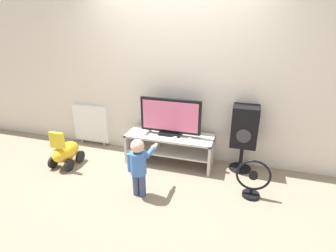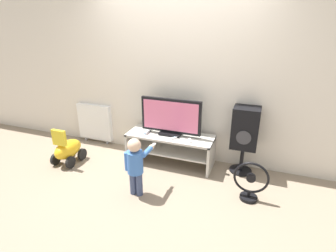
{
  "view_description": "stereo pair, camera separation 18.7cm",
  "coord_description": "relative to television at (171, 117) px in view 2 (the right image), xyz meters",
  "views": [
    {
      "loc": [
        1.01,
        -3.11,
        1.97
      ],
      "look_at": [
        0.0,
        0.14,
        0.62
      ],
      "focal_mm": 28.0,
      "sensor_mm": 36.0,
      "label": 1
    },
    {
      "loc": [
        1.19,
        -3.05,
        1.97
      ],
      "look_at": [
        0.0,
        0.14,
        0.62
      ],
      "focal_mm": 28.0,
      "sensor_mm": 36.0,
      "label": 2
    }
  ],
  "objects": [
    {
      "name": "ground_plane",
      "position": [
        0.0,
        -0.25,
        -0.71
      ],
      "size": [
        16.0,
        16.0,
        0.0
      ],
      "primitive_type": "plane",
      "color": "gray"
    },
    {
      "name": "ride_on_toy",
      "position": [
        -1.43,
        -0.55,
        -0.5
      ],
      "size": [
        0.31,
        0.49,
        0.57
      ],
      "color": "gold",
      "rests_on": "ground_plane"
    },
    {
      "name": "child",
      "position": [
        -0.12,
        -0.89,
        -0.28
      ],
      "size": [
        0.28,
        0.43,
        0.74
      ],
      "color": "#3F4C72",
      "rests_on": "ground_plane"
    },
    {
      "name": "floor_fan",
      "position": [
        1.18,
        -0.53,
        -0.49
      ],
      "size": [
        0.41,
        0.21,
        0.5
      ],
      "color": "black",
      "rests_on": "ground_plane"
    },
    {
      "name": "radiator",
      "position": [
        -1.48,
        0.22,
        -0.35
      ],
      "size": [
        0.64,
        0.08,
        0.68
      ],
      "color": "white",
      "rests_on": "ground_plane"
    },
    {
      "name": "game_console",
      "position": [
        -0.34,
        -0.05,
        -0.24
      ],
      "size": [
        0.04,
        0.2,
        0.04
      ],
      "color": "white",
      "rests_on": "tv_stand"
    },
    {
      "name": "speaker_tower",
      "position": [
        1.03,
        0.09,
        -0.08
      ],
      "size": [
        0.35,
        0.31,
        0.95
      ],
      "color": "black",
      "rests_on": "ground_plane"
    },
    {
      "name": "wall_back",
      "position": [
        0.0,
        0.29,
        0.59
      ],
      "size": [
        10.0,
        0.06,
        2.6
      ],
      "color": "silver",
      "rests_on": "ground_plane"
    },
    {
      "name": "remote_primary",
      "position": [
        0.33,
        -0.14,
        -0.25
      ],
      "size": [
        0.08,
        0.13,
        0.03
      ],
      "color": "white",
      "rests_on": "tv_stand"
    },
    {
      "name": "tv_stand",
      "position": [
        0.0,
        -0.02,
        -0.41
      ],
      "size": [
        1.27,
        0.46,
        0.45
      ],
      "color": "beige",
      "rests_on": "ground_plane"
    },
    {
      "name": "remote_secondary",
      "position": [
        0.1,
        -0.12,
        -0.25
      ],
      "size": [
        0.09,
        0.13,
        0.03
      ],
      "color": "white",
      "rests_on": "tv_stand"
    },
    {
      "name": "television",
      "position": [
        0.0,
        0.0,
        0.0
      ],
      "size": [
        0.88,
        0.2,
        0.54
      ],
      "color": "black",
      "rests_on": "tv_stand"
    }
  ]
}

